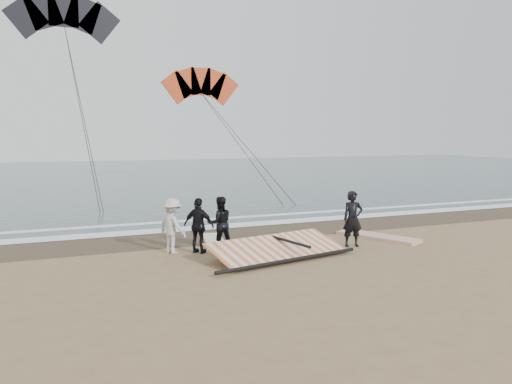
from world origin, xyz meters
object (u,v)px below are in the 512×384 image
board_white (378,237)px  board_cream (214,241)px  sail_rig (273,250)px  man_main (353,219)px

board_white → board_cream: bearing=139.7°
board_cream → board_white: bearing=-3.3°
board_white → sail_rig: bearing=168.8°
man_main → sail_rig: man_main is taller
board_cream → sail_rig: 2.65m
man_main → sail_rig: (-2.78, -0.27, -0.66)m
man_main → sail_rig: bearing=-162.1°
board_white → board_cream: (-5.19, 1.51, -0.01)m
board_white → sail_rig: size_ratio=0.62×
man_main → board_cream: size_ratio=0.77×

